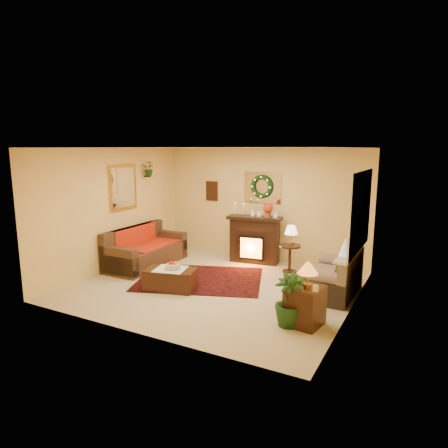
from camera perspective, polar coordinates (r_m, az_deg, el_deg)
The scene contains 31 objects.
floor at distance 7.72m, azimuth -1.24°, elevation -8.85°, with size 5.00×5.00×0.00m, color beige.
ceiling at distance 7.27m, azimuth -1.33°, elevation 10.84°, with size 5.00×5.00×0.00m, color white.
wall_back at distance 9.38m, azimuth 5.50°, elevation 2.81°, with size 5.00×5.00×0.00m, color #EFD88C.
wall_front at distance 5.58m, azimuth -12.74°, elevation -2.87°, with size 5.00×5.00×0.00m, color #EFD88C.
wall_left at distance 8.87m, azimuth -15.50°, elevation 2.00°, with size 4.50×4.50×0.00m, color #EFD88C.
wall_right at distance 6.55m, azimuth 18.14°, elevation -1.14°, with size 4.50×4.50×0.00m, color #EFD88C.
area_rug at distance 8.11m, azimuth -3.42°, elevation -7.84°, with size 2.42×1.81×0.01m, color maroon.
sofa at distance 9.09m, azimuth -11.03°, elevation -3.19°, with size 0.88×2.00×0.86m, color #543A1A.
red_throw at distance 9.19m, azimuth -10.71°, elevation -2.87°, with size 0.84×1.36×0.02m, color red.
fireplace at distance 9.16m, azimuth 4.39°, elevation -2.14°, with size 1.10×0.35×1.00m, color black.
poinsettia at distance 8.86m, azimuth 6.31°, elevation 2.32°, with size 0.23×0.23×0.23m, color red.
mantel_candle_a at distance 9.17m, azimuth 1.66°, elevation 2.42°, with size 0.06×0.06×0.19m, color white.
mantel_candle_b at distance 9.12m, azimuth 2.83°, elevation 2.36°, with size 0.05×0.05×0.16m, color silver.
mantel_mirror at distance 9.32m, azimuth 5.49°, elevation 5.23°, with size 0.92×0.02×0.72m, color white.
wreath at distance 9.28m, azimuth 5.40°, elevation 5.33°, with size 0.55×0.55×0.11m, color #194719.
wall_art at distance 9.93m, azimuth -1.75°, elevation 4.74°, with size 0.32×0.03×0.48m, color #381E11.
gold_mirror at distance 9.02m, azimuth -14.24°, elevation 5.09°, with size 0.03×0.84×1.00m, color gold.
hanging_plant at distance 9.48m, azimuth -10.60°, elevation 6.83°, with size 0.33×0.28×0.36m, color #194719.
loveseat at distance 7.43m, azimuth 15.25°, elevation -6.60°, with size 0.79×1.36×0.79m, color #8E715E.
window_frame at distance 7.04m, azimuth 18.94°, elevation 1.69°, with size 0.03×1.86×1.36m, color white.
window_glass at distance 7.04m, azimuth 18.82°, elevation 1.70°, with size 0.02×1.70×1.22m, color black.
window_sill at distance 7.19m, azimuth 17.79°, elevation -3.60°, with size 0.22×1.86×0.04m, color white.
mini_tree at distance 6.70m, azimuth 16.97°, elevation -3.09°, with size 0.20×0.20×0.30m, color white.
sill_plant at distance 7.80m, azimuth 18.87°, elevation -0.96°, with size 0.26×0.21×0.47m, color #1F3C19.
side_table_round at distance 8.58m, azimuth 9.36°, elevation -4.70°, with size 0.45×0.45×0.59m, color #543221.
lamp_cream at distance 8.47m, azimuth 9.59°, elevation -1.04°, with size 0.28×0.28×0.42m, color #F6E8B8.
end_table_square at distance 6.15m, azimuth 11.42°, elevation -11.63°, with size 0.49×0.49×0.60m, color #502A22.
lamp_tiffany at distance 5.94m, azimuth 11.84°, elevation -7.56°, with size 0.30×0.30×0.45m, color orange.
coffee_table at distance 7.54m, azimuth -7.64°, elevation -7.74°, with size 0.92×0.51×0.39m, color #503120.
fruit_bowl at distance 7.47m, azimuth -7.28°, elevation -5.96°, with size 0.28×0.28×0.06m, color beige.
floor_palm at distance 6.02m, azimuth 9.36°, elevation -10.21°, with size 1.34×1.34×2.40m, color black.
Camera 1 is at (3.58, -6.33, 2.59)m, focal length 32.00 mm.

